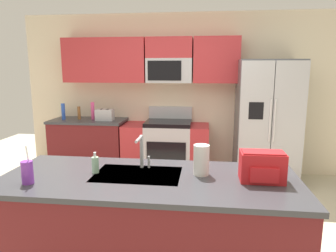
# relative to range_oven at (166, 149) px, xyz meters

# --- Properties ---
(ground_plane) EXTENTS (9.00, 9.00, 0.00)m
(ground_plane) POSITION_rel_range_oven_xyz_m (0.17, -1.80, -0.44)
(ground_plane) COLOR beige
(ground_plane) RESTS_ON ground
(kitchen_wall_unit) EXTENTS (5.20, 0.43, 2.60)m
(kitchen_wall_unit) POSITION_rel_range_oven_xyz_m (0.03, 0.28, 1.03)
(kitchen_wall_unit) COLOR beige
(kitchen_wall_unit) RESTS_ON ground
(back_counter) EXTENTS (1.21, 0.63, 0.90)m
(back_counter) POSITION_rel_range_oven_xyz_m (-1.29, -0.00, 0.01)
(back_counter) COLOR maroon
(back_counter) RESTS_ON ground
(range_oven) EXTENTS (1.36, 0.61, 1.10)m
(range_oven) POSITION_rel_range_oven_xyz_m (0.00, 0.00, 0.00)
(range_oven) COLOR #B7BABF
(range_oven) RESTS_ON ground
(refrigerator) EXTENTS (0.90, 0.76, 1.85)m
(refrigerator) POSITION_rel_range_oven_xyz_m (1.54, -0.07, 0.48)
(refrigerator) COLOR #4C4F54
(refrigerator) RESTS_ON ground
(island_counter) EXTENTS (2.31, 0.93, 0.90)m
(island_counter) POSITION_rel_range_oven_xyz_m (0.19, -2.53, 0.01)
(island_counter) COLOR maroon
(island_counter) RESTS_ON ground
(toaster) EXTENTS (0.28, 0.16, 0.18)m
(toaster) POSITION_rel_range_oven_xyz_m (-0.99, -0.05, 0.55)
(toaster) COLOR #B7BABF
(toaster) RESTS_ON back_counter
(pepper_mill) EXTENTS (0.05, 0.05, 0.21)m
(pepper_mill) POSITION_rel_range_oven_xyz_m (-1.44, -0.00, 0.56)
(pepper_mill) COLOR brown
(pepper_mill) RESTS_ON back_counter
(bottle_pink) EXTENTS (0.06, 0.06, 0.29)m
(bottle_pink) POSITION_rel_range_oven_xyz_m (-1.21, -0.00, 0.60)
(bottle_pink) COLOR #EA4C93
(bottle_pink) RESTS_ON back_counter
(bottle_blue) EXTENTS (0.06, 0.06, 0.26)m
(bottle_blue) POSITION_rel_range_oven_xyz_m (-1.68, -0.06, 0.59)
(bottle_blue) COLOR blue
(bottle_blue) RESTS_ON back_counter
(sink_faucet) EXTENTS (0.08, 0.21, 0.28)m
(sink_faucet) POSITION_rel_range_oven_xyz_m (0.09, -2.34, 0.62)
(sink_faucet) COLOR #B7BABF
(sink_faucet) RESTS_ON island_counter
(drink_cup_purple) EXTENTS (0.08, 0.08, 0.29)m
(drink_cup_purple) POSITION_rel_range_oven_xyz_m (-0.66, -2.77, 0.54)
(drink_cup_purple) COLOR purple
(drink_cup_purple) RESTS_ON island_counter
(soap_dispenser) EXTENTS (0.06, 0.06, 0.17)m
(soap_dispenser) POSITION_rel_range_oven_xyz_m (-0.26, -2.49, 0.53)
(soap_dispenser) COLOR #A5D8B2
(soap_dispenser) RESTS_ON island_counter
(paper_towel_roll) EXTENTS (0.12, 0.12, 0.24)m
(paper_towel_roll) POSITION_rel_range_oven_xyz_m (0.59, -2.43, 0.58)
(paper_towel_roll) COLOR white
(paper_towel_roll) RESTS_ON island_counter
(backpack) EXTENTS (0.32, 0.22, 0.23)m
(backpack) POSITION_rel_range_oven_xyz_m (1.04, -2.52, 0.57)
(backpack) COLOR red
(backpack) RESTS_ON island_counter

